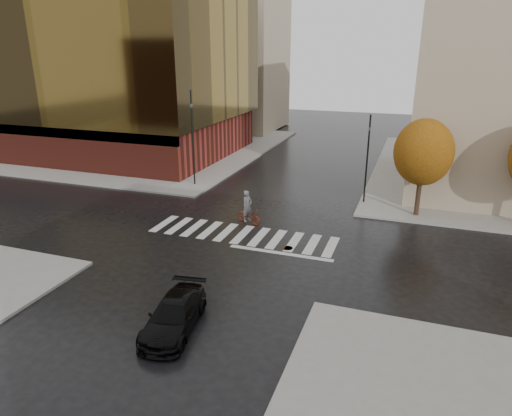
{
  "coord_description": "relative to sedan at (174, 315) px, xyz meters",
  "views": [
    {
      "loc": [
        9.51,
        -23.66,
        10.89
      ],
      "look_at": [
        1.05,
        0.08,
        2.0
      ],
      "focal_mm": 32.0,
      "sensor_mm": 36.0,
      "label": 1
    }
  ],
  "objects": [
    {
      "name": "tree_ne_a",
      "position": [
        8.99,
        17.13,
        3.81
      ],
      "size": [
        3.8,
        3.8,
        6.5
      ],
      "color": "#2F1E15",
      "rests_on": "sidewalk_ne"
    },
    {
      "name": "crosswalk",
      "position": [
        -1.01,
        10.23,
        -0.64
      ],
      "size": [
        12.0,
        3.0,
        0.01
      ],
      "primitive_type": "cube",
      "color": "silver",
      "rests_on": "ground"
    },
    {
      "name": "fire_hydrant",
      "position": [
        -11.01,
        19.73,
        -0.04
      ],
      "size": [
        0.29,
        0.29,
        0.82
      ],
      "color": "yellow",
      "rests_on": "sidewalk_nw"
    },
    {
      "name": "manhole",
      "position": [
        2.15,
        9.22,
        -0.64
      ],
      "size": [
        0.85,
        0.85,
        0.01
      ],
      "primitive_type": "cylinder",
      "rotation": [
        0.0,
        0.0,
        -0.4
      ],
      "color": "#3F2A16",
      "rests_on": "ground"
    },
    {
      "name": "office_glass",
      "position": [
        -23.01,
        27.72,
        7.64
      ],
      "size": [
        27.0,
        19.0,
        16.0
      ],
      "color": "maroon",
      "rests_on": "sidewalk_nw"
    },
    {
      "name": "traffic_light_nw",
      "position": [
        -8.57,
        18.73,
        3.88
      ],
      "size": [
        0.23,
        0.2,
        7.61
      ],
      "rotation": [
        0.0,
        0.0,
        -1.87
      ],
      "color": "black",
      "rests_on": "sidewalk_nw"
    },
    {
      "name": "traffic_light_ne",
      "position": [
        5.29,
        18.73,
        3.04
      ],
      "size": [
        0.15,
        0.17,
        6.37
      ],
      "rotation": [
        0.0,
        0.0,
        3.26
      ],
      "color": "black",
      "rests_on": "sidewalk_ne"
    },
    {
      "name": "sidewalk_nw",
      "position": [
        -22.01,
        30.73,
        -0.57
      ],
      "size": [
        30.0,
        30.0,
        0.15
      ],
      "primitive_type": "cube",
      "color": "gray",
      "rests_on": "ground"
    },
    {
      "name": "cyclist",
      "position": [
        -1.36,
        12.23,
        0.1
      ],
      "size": [
        2.04,
        1.37,
        2.2
      ],
      "rotation": [
        0.0,
        0.0,
        1.17
      ],
      "color": "#97250D",
      "rests_on": "ground"
    },
    {
      "name": "building_nw_far",
      "position": [
        -17.01,
        46.73,
        9.51
      ],
      "size": [
        14.0,
        12.0,
        20.0
      ],
      "primitive_type": "cube",
      "color": "tan",
      "rests_on": "sidewalk_nw"
    },
    {
      "name": "ground",
      "position": [
        -1.01,
        9.73,
        -0.64
      ],
      "size": [
        120.0,
        120.0,
        0.0
      ],
      "primitive_type": "plane",
      "color": "black",
      "rests_on": "ground"
    },
    {
      "name": "sedan",
      "position": [
        0.0,
        0.0,
        0.0
      ],
      "size": [
        2.49,
        4.66,
        1.29
      ],
      "primitive_type": "imported",
      "rotation": [
        0.0,
        0.0,
        0.16
      ],
      "color": "black",
      "rests_on": "ground"
    }
  ]
}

